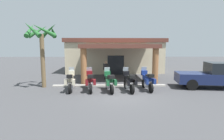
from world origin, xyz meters
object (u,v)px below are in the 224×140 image
at_px(motorcycle_green, 109,82).
at_px(palm_tree_roadside, 41,38).
at_px(motorcycle_black, 129,81).
at_px(motorcycle_cream, 71,81).
at_px(pickup_truck_navy, 214,76).
at_px(motorcycle_blue, 147,81).
at_px(pedestrian, 106,69).
at_px(motel_building, 114,55).
at_px(motorcycle_maroon, 90,81).

height_order(motorcycle_green, palm_tree_roadside, palm_tree_roadside).
xyz_separation_m(motorcycle_green, palm_tree_roadside, (-5.09, 1.43, 3.06)).
distance_m(motorcycle_green, motorcycle_black, 1.37).
bearing_deg(motorcycle_cream, pickup_truck_navy, -92.46).
relative_size(motorcycle_blue, pedestrian, 1.25).
xyz_separation_m(motorcycle_blue, pickup_truck_navy, (5.14, 0.52, 0.24)).
bearing_deg(pickup_truck_navy, motorcycle_green, -165.88).
bearing_deg(motel_building, pickup_truck_navy, -53.99).
bearing_deg(motorcycle_maroon, motorcycle_cream, 79.22).
distance_m(motel_building, motorcycle_green, 10.26).
xyz_separation_m(motorcycle_green, pedestrian, (-0.33, 4.42, 0.33)).
bearing_deg(motorcycle_cream, motorcycle_maroon, -97.92).
bearing_deg(motorcycle_black, motorcycle_green, 81.74).
xyz_separation_m(motorcycle_cream, palm_tree_roadside, (-2.35, 1.21, 3.06)).
relative_size(motorcycle_maroon, palm_tree_roadside, 0.44).
bearing_deg(motorcycle_maroon, pickup_truck_navy, -94.51).
bearing_deg(motel_building, motorcycle_maroon, -103.36).
height_order(motorcycle_black, palm_tree_roadside, palm_tree_roadside).
distance_m(motorcycle_cream, motorcycle_blue, 5.49).
relative_size(motorcycle_cream, motorcycle_black, 1.01).
xyz_separation_m(motorcycle_maroon, motorcycle_green, (1.37, -0.17, 0.00)).
height_order(pedestrian, palm_tree_roadside, palm_tree_roadside).
xyz_separation_m(motel_building, pedestrian, (-0.96, -5.73, -1.04)).
height_order(motorcycle_blue, pedestrian, pedestrian).
xyz_separation_m(motel_building, palm_tree_roadside, (-5.73, -8.72, 1.69)).
bearing_deg(motel_building, motorcycle_blue, -79.84).
bearing_deg(pickup_truck_navy, motorcycle_maroon, -167.87).
height_order(pedestrian, pickup_truck_navy, pickup_truck_navy).
bearing_deg(pickup_truck_navy, motorcycle_blue, -166.45).
relative_size(motorcycle_green, motorcycle_black, 1.00).
xyz_separation_m(motorcycle_cream, motorcycle_green, (2.74, -0.22, 0.00)).
relative_size(motorcycle_cream, pickup_truck_navy, 0.41).
bearing_deg(palm_tree_roadside, motorcycle_green, -15.67).
height_order(motel_building, motorcycle_black, motel_building).
bearing_deg(motorcycle_cream, motel_building, -24.79).
relative_size(motorcycle_maroon, pickup_truck_navy, 0.41).
distance_m(motel_building, motorcycle_black, 10.21).
bearing_deg(pickup_truck_navy, motorcycle_black, -165.07).
distance_m(motorcycle_cream, pedestrian, 4.86).
xyz_separation_m(motel_building, motorcycle_cream, (-3.38, -9.93, -1.37)).
bearing_deg(pedestrian, motorcycle_blue, -120.23).
relative_size(motorcycle_blue, pickup_truck_navy, 0.41).
bearing_deg(motorcycle_blue, pickup_truck_navy, -91.26).
distance_m(motorcycle_cream, motorcycle_maroon, 1.37).
bearing_deg(pickup_truck_navy, motel_building, 135.78).
bearing_deg(palm_tree_roadside, pedestrian, 32.15).
relative_size(motorcycle_green, pickup_truck_navy, 0.41).
height_order(pickup_truck_navy, palm_tree_roadside, palm_tree_roadside).
xyz_separation_m(motorcycle_black, palm_tree_roadside, (-6.46, 1.37, 3.06)).
relative_size(motorcycle_green, palm_tree_roadside, 0.44).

